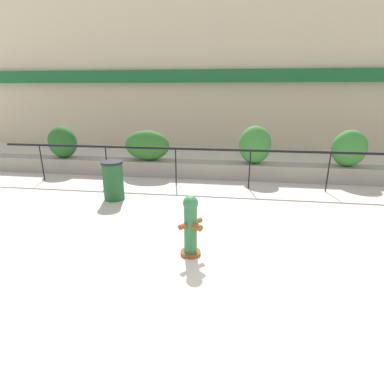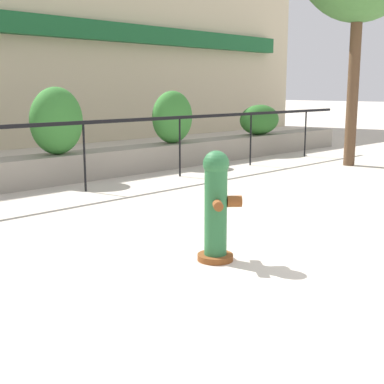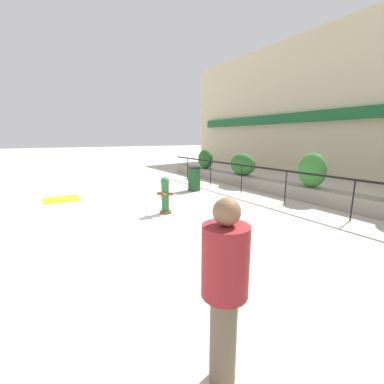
# 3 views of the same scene
# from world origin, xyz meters

# --- Properties ---
(ground_plane) EXTENTS (120.00, 120.00, 0.00)m
(ground_plane) POSITION_xyz_m (0.00, 0.00, 0.00)
(ground_plane) COLOR beige
(building_facade) EXTENTS (30.00, 1.36, 8.00)m
(building_facade) POSITION_xyz_m (0.00, 11.98, 3.99)
(building_facade) COLOR beige
(building_facade) RESTS_ON ground
(planter_wall_low) EXTENTS (18.00, 0.70, 0.50)m
(planter_wall_low) POSITION_xyz_m (0.00, 6.00, 0.25)
(planter_wall_low) COLOR gray
(planter_wall_low) RESTS_ON ground
(fence_railing_segment) EXTENTS (15.00, 0.05, 1.15)m
(fence_railing_segment) POSITION_xyz_m (-0.00, 4.90, 1.02)
(fence_railing_segment) COLOR black
(fence_railing_segment) RESTS_ON ground
(hedge_bush_0) EXTENTS (1.00, 0.70, 1.06)m
(hedge_bush_0) POSITION_xyz_m (-6.31, 6.00, 1.03)
(hedge_bush_0) COLOR #235B23
(hedge_bush_0) RESTS_ON planter_wall_low
(hedge_bush_1) EXTENTS (1.48, 0.70, 0.99)m
(hedge_bush_1) POSITION_xyz_m (-3.31, 6.00, 1.00)
(hedge_bush_1) COLOR #2D6B28
(hedge_bush_1) RESTS_ON planter_wall_low
(hedge_bush_2) EXTENTS (0.99, 0.70, 1.19)m
(hedge_bush_2) POSITION_xyz_m (0.18, 6.00, 1.09)
(hedge_bush_2) COLOR #387F33
(hedge_bush_2) RESTS_ON planter_wall_low
(hedge_bush_3) EXTENTS (1.03, 0.61, 1.11)m
(hedge_bush_3) POSITION_xyz_m (2.99, 6.00, 1.05)
(hedge_bush_3) COLOR #387F33
(hedge_bush_3) RESTS_ON planter_wall_low
(fire_hydrant) EXTENTS (0.50, 0.50, 1.08)m
(fire_hydrant) POSITION_xyz_m (-1.14, 1.00, 0.55)
(fire_hydrant) COLOR brown
(fire_hydrant) RESTS_ON ground
(trash_bin) EXTENTS (0.55, 0.55, 1.01)m
(trash_bin) POSITION_xyz_m (-3.52, 3.50, 0.51)
(trash_bin) COLOR #1E5128
(trash_bin) RESTS_ON ground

